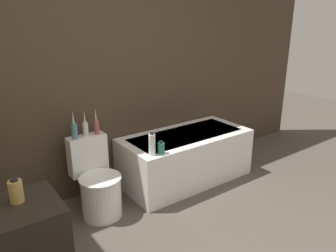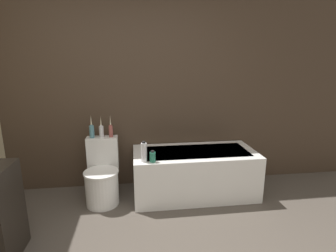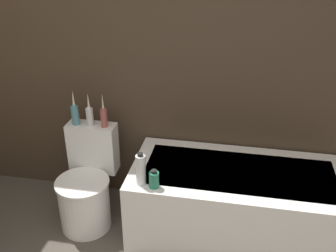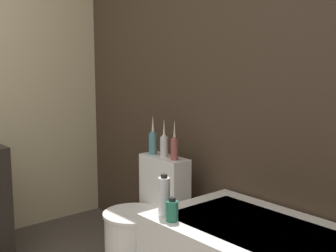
% 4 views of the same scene
% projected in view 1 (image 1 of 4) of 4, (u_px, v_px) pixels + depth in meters
% --- Properties ---
extents(wall_back_tiled, '(6.40, 0.06, 2.60)m').
position_uv_depth(wall_back_tiled, '(102.00, 73.00, 3.41)').
color(wall_back_tiled, '#423326').
rests_on(wall_back_tiled, ground_plane).
extents(bathtub, '(1.52, 0.73, 0.57)m').
position_uv_depth(bathtub, '(185.00, 157.00, 3.87)').
color(bathtub, white).
rests_on(bathtub, ground).
extents(toilet, '(0.40, 0.55, 0.75)m').
position_uv_depth(toilet, '(98.00, 185.00, 3.20)').
color(toilet, white).
rests_on(toilet, ground).
extents(soap_bottle_glass, '(0.08, 0.08, 0.16)m').
position_uv_depth(soap_bottle_glass, '(16.00, 191.00, 1.92)').
color(soap_bottle_glass, tan).
rests_on(soap_bottle_glass, vanity_counter).
extents(vase_gold, '(0.06, 0.06, 0.28)m').
position_uv_depth(vase_gold, '(74.00, 130.00, 3.11)').
color(vase_gold, teal).
rests_on(vase_gold, toilet).
extents(vase_silver, '(0.05, 0.05, 0.26)m').
position_uv_depth(vase_silver, '(85.00, 128.00, 3.18)').
color(vase_silver, silver).
rests_on(vase_silver, toilet).
extents(vase_bronze, '(0.05, 0.05, 0.27)m').
position_uv_depth(vase_bronze, '(96.00, 125.00, 3.23)').
color(vase_bronze, '#994C47').
rests_on(vase_bronze, toilet).
extents(shampoo_bottle_tall, '(0.07, 0.07, 0.24)m').
position_uv_depth(shampoo_bottle_tall, '(152.00, 145.00, 3.19)').
color(shampoo_bottle_tall, silver).
rests_on(shampoo_bottle_tall, bathtub).
extents(shampoo_bottle_short, '(0.07, 0.07, 0.13)m').
position_uv_depth(shampoo_bottle_short, '(161.00, 148.00, 3.24)').
color(shampoo_bottle_short, '#267259').
rests_on(shampoo_bottle_short, bathtub).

